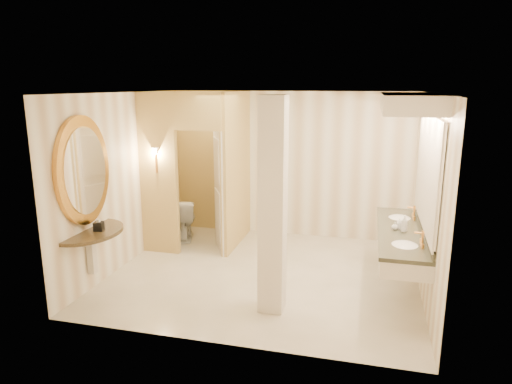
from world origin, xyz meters
TOP-DOWN VIEW (x-y plane):
  - floor at (0.00, 0.00)m, footprint 4.50×4.50m
  - ceiling at (0.00, 0.00)m, footprint 4.50×4.50m
  - wall_back at (0.00, 2.00)m, footprint 4.50×0.02m
  - wall_front at (0.00, -2.00)m, footprint 4.50×0.02m
  - wall_left at (-2.25, 0.00)m, footprint 0.02×4.00m
  - wall_right at (2.25, 0.00)m, footprint 0.02×4.00m
  - toilet_closet at (-1.13, 0.97)m, footprint 1.50×1.55m
  - wall_sconce at (-1.93, 0.43)m, footprint 0.14×0.14m
  - vanity at (1.98, -0.06)m, footprint 0.75×2.46m
  - console_shelf at (-2.21, -1.12)m, footprint 1.13×1.13m
  - pillar at (0.35, -1.05)m, footprint 0.31×0.31m
  - tissue_box at (-2.05, -1.10)m, footprint 0.14×0.14m
  - toilet at (-1.82, 1.23)m, footprint 0.64×0.85m
  - soap_bottle_a at (1.92, -0.02)m, footprint 0.07×0.07m
  - soap_bottle_b at (1.85, -0.09)m, footprint 0.11×0.11m
  - soap_bottle_c at (1.97, -0.13)m, footprint 0.11×0.11m

SIDE VIEW (x-z plane):
  - floor at x=0.00m, z-range 0.00..0.00m
  - toilet at x=-1.82m, z-range 0.00..0.77m
  - soap_bottle_b at x=1.85m, z-range 0.88..0.99m
  - tissue_box at x=-2.05m, z-range 0.88..1.00m
  - soap_bottle_a at x=1.92m, z-range 0.88..1.02m
  - soap_bottle_c at x=1.97m, z-range 0.88..1.10m
  - wall_back at x=0.00m, z-range 0.00..2.70m
  - wall_front at x=0.00m, z-range 0.00..2.70m
  - wall_left at x=-2.25m, z-range 0.00..2.70m
  - wall_right at x=2.25m, z-range 0.00..2.70m
  - pillar at x=0.35m, z-range 0.00..2.70m
  - console_shelf at x=-2.21m, z-range 0.34..2.36m
  - toilet_closet at x=-1.13m, z-range 0.04..2.74m
  - vanity at x=1.98m, z-range 0.58..2.67m
  - wall_sconce at x=-1.93m, z-range 1.52..1.94m
  - ceiling at x=0.00m, z-range 2.70..2.70m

